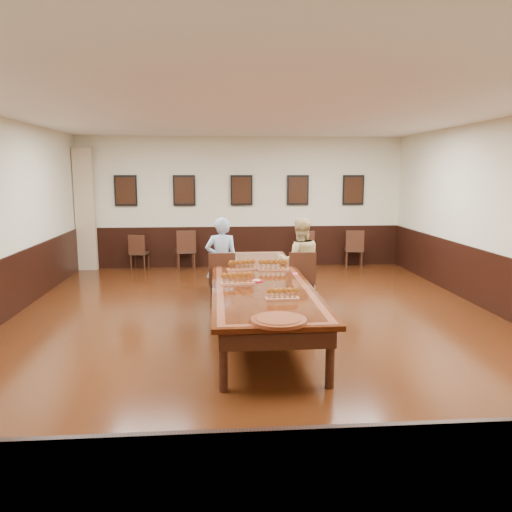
{
  "coord_description": "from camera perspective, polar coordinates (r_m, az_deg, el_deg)",
  "views": [
    {
      "loc": [
        -0.63,
        -7.39,
        2.32
      ],
      "look_at": [
        0.0,
        0.5,
        1.0
      ],
      "focal_mm": 35.0,
      "sensor_mm": 36.0,
      "label": 1
    }
  ],
  "objects": [
    {
      "name": "flight_b",
      "position": [
        8.12,
        2.0,
        -1.05
      ],
      "size": [
        0.51,
        0.17,
        0.19
      ],
      "color": "#A46045",
      "rests_on": "conference_table"
    },
    {
      "name": "flight_c",
      "position": [
        7.11,
        -2.14,
        -2.6
      ],
      "size": [
        0.51,
        0.22,
        0.18
      ],
      "color": "#A46045",
      "rests_on": "conference_table"
    },
    {
      "name": "wall_back",
      "position": [
        12.44,
        -1.68,
        6.15
      ],
      "size": [
        8.0,
        0.02,
        3.2
      ],
      "primitive_type": "cube",
      "color": "beige",
      "rests_on": "floor"
    },
    {
      "name": "flight_a",
      "position": [
        8.14,
        -1.61,
        -1.06
      ],
      "size": [
        0.5,
        0.27,
        0.18
      ],
      "color": "#A46045",
      "rests_on": "conference_table"
    },
    {
      "name": "pink_phone",
      "position": [
        7.87,
        4.53,
        -2.03
      ],
      "size": [
        0.09,
        0.15,
        0.01
      ],
      "primitive_type": "cube",
      "rotation": [
        0.0,
        0.0,
        -0.12
      ],
      "color": "#ED4F70",
      "rests_on": "conference_table"
    },
    {
      "name": "spare_chair_b",
      "position": [
        12.18,
        -8.06,
        0.72
      ],
      "size": [
        0.53,
        0.56,
        0.97
      ],
      "primitive_type": null,
      "rotation": [
        0.0,
        0.0,
        3.31
      ],
      "color": "#311F15",
      "rests_on": "floor"
    },
    {
      "name": "conference_table",
      "position": [
        7.61,
        0.3,
        -3.51
      ],
      "size": [
        1.4,
        5.0,
        0.76
      ],
      "color": "black",
      "rests_on": "floor"
    },
    {
      "name": "ceiling",
      "position": [
        7.47,
        0.32,
        16.31
      ],
      "size": [
        8.0,
        10.0,
        0.02
      ],
      "primitive_type": "cube",
      "color": "white",
      "rests_on": "floor"
    },
    {
      "name": "spare_chair_d",
      "position": [
        12.61,
        11.13,
        0.85
      ],
      "size": [
        0.52,
        0.55,
        0.94
      ],
      "primitive_type": null,
      "rotation": [
        0.0,
        0.0,
        2.95
      ],
      "color": "#311F15",
      "rests_on": "floor"
    },
    {
      "name": "chair_man",
      "position": [
        8.76,
        -3.91,
        -2.62
      ],
      "size": [
        0.46,
        0.5,
        0.98
      ],
      "primitive_type": null,
      "rotation": [
        0.0,
        0.0,
        3.15
      ],
      "color": "#311F15",
      "rests_on": "floor"
    },
    {
      "name": "person_woman",
      "position": [
        8.84,
        5.02,
        -0.65
      ],
      "size": [
        0.78,
        0.61,
        1.55
      ],
      "primitive_type": "imported",
      "rotation": [
        0.0,
        0.0,
        3.13
      ],
      "color": "beige",
      "rests_on": "floor"
    },
    {
      "name": "wall_front",
      "position": [
        2.57,
        9.98,
        -7.01
      ],
      "size": [
        8.0,
        0.02,
        3.2
      ],
      "primitive_type": "cube",
      "color": "beige",
      "rests_on": "floor"
    },
    {
      "name": "spare_chair_a",
      "position": [
        12.43,
        -13.18,
        0.48
      ],
      "size": [
        0.47,
        0.5,
        0.86
      ],
      "primitive_type": null,
      "rotation": [
        0.0,
        0.0,
        2.97
      ],
      "color": "#311F15",
      "rests_on": "floor"
    },
    {
      "name": "floor",
      "position": [
        7.78,
        0.3,
        -7.97
      ],
      "size": [
        8.0,
        10.0,
        0.02
      ],
      "primitive_type": "cube",
      "color": "black",
      "rests_on": "ground"
    },
    {
      "name": "flight_d",
      "position": [
        6.27,
        3.01,
        -4.36
      ],
      "size": [
        0.43,
        0.14,
        0.16
      ],
      "color": "#A46045",
      "rests_on": "conference_table"
    },
    {
      "name": "wainscoting",
      "position": [
        7.64,
        0.3,
        -4.32
      ],
      "size": [
        8.0,
        10.0,
        1.0
      ],
      "color": "black",
      "rests_on": "floor"
    },
    {
      "name": "person_man",
      "position": [
        8.8,
        -3.94,
        -0.62
      ],
      "size": [
        0.57,
        0.38,
        1.56
      ],
      "primitive_type": "imported",
      "rotation": [
        0.0,
        0.0,
        3.15
      ],
      "color": "#5184CB",
      "rests_on": "floor"
    },
    {
      "name": "carved_platter",
      "position": [
        5.36,
        2.61,
        -7.35
      ],
      "size": [
        0.64,
        0.64,
        0.05
      ],
      "color": "#5B2312",
      "rests_on": "conference_table"
    },
    {
      "name": "curtain",
      "position": [
        12.63,
        -18.94,
        5.01
      ],
      "size": [
        0.45,
        0.18,
        2.9
      ],
      "primitive_type": "cube",
      "color": "tan",
      "rests_on": "floor"
    },
    {
      "name": "spare_chair_c",
      "position": [
        12.17,
        5.4,
        0.72
      ],
      "size": [
        0.48,
        0.52,
        0.95
      ],
      "primitive_type": null,
      "rotation": [
        0.0,
        0.0,
        3.22
      ],
      "color": "#311F15",
      "rests_on": "floor"
    },
    {
      "name": "chair_woman",
      "position": [
        8.79,
        5.1,
        -2.56
      ],
      "size": [
        0.47,
        0.51,
        0.99
      ],
      "primitive_type": null,
      "rotation": [
        0.0,
        0.0,
        3.13
      ],
      "color": "#311F15",
      "rests_on": "floor"
    },
    {
      "name": "posters",
      "position": [
        12.35,
        -1.66,
        7.52
      ],
      "size": [
        6.14,
        0.04,
        0.74
      ],
      "color": "black",
      "rests_on": "wall_back"
    },
    {
      "name": "red_plate_grp",
      "position": [
        7.3,
        0.09,
        -2.87
      ],
      "size": [
        0.2,
        0.2,
        0.03
      ],
      "color": "#A90B1D",
      "rests_on": "conference_table"
    }
  ]
}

